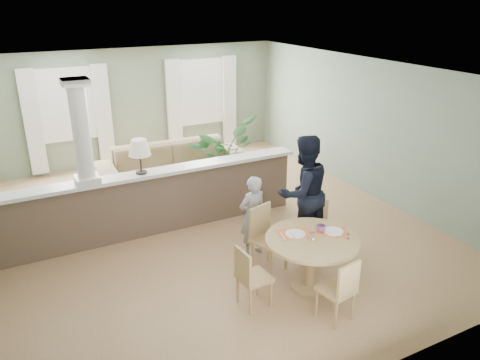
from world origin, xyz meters
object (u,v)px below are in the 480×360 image
man_person (303,193)px  chair_near (341,288)px  sofa (175,168)px  chair_far_boy (266,235)px  chair_far_man (315,224)px  houseplant (222,156)px  dining_table (312,248)px  chair_side (250,275)px  child_person (252,216)px

man_person → chair_near: bearing=67.5°
sofa → chair_far_boy: size_ratio=3.23×
chair_near → chair_far_man: bearing=-125.5°
sofa → houseplant: houseplant is taller
dining_table → chair_near: 0.79m
sofa → houseplant: 1.07m
sofa → chair_near: bearing=-83.9°
houseplant → chair_side: bearing=-110.0°
chair_far_boy → chair_side: bearing=-148.5°
child_person → chair_near: bearing=88.3°
sofa → man_person: bearing=-70.6°
chair_far_boy → chair_side: size_ratio=1.13×
houseplant → man_person: 2.56m
man_person → chair_side: bearing=32.4°
dining_table → man_person: bearing=61.9°
sofa → chair_far_man: (1.04, -3.46, 0.01)m
chair_far_boy → chair_near: (0.19, -1.50, -0.06)m
sofa → houseplant: (0.76, -0.67, 0.34)m
chair_near → sofa: bearing=-96.7°
chair_far_man → chair_side: (-1.59, -0.80, 0.00)m
chair_far_boy → chair_far_man: 0.93m
sofa → chair_near: 5.03m
chair_near → chair_far_boy: bearing=-92.9°
chair_far_man → chair_near: chair_near is taller
chair_far_man → man_person: size_ratio=0.46×
sofa → man_person: (0.96, -3.22, 0.47)m
chair_side → dining_table: bearing=-93.0°
man_person → chair_far_man: bearing=105.5°
houseplant → chair_far_boy: bearing=-102.8°
chair_near → chair_side: size_ratio=1.00×
chair_far_boy → man_person: 0.99m
chair_near → man_person: man_person is taller
man_person → sofa: bearing=-75.6°
houseplant → dining_table: bearing=-95.6°
chair_far_boy → chair_near: bearing=-99.5°
sofa → chair_near: size_ratio=3.65×
chair_far_man → houseplant: bearing=138.6°
chair_near → chair_side: chair_near is taller
chair_side → child_person: child_person is taller
chair_far_boy → man_person: (0.85, 0.31, 0.39)m
sofa → chair_side: 4.30m
houseplant → child_person: 2.51m
sofa → child_person: child_person is taller
chair_near → chair_side: bearing=-52.1°
dining_table → chair_far_man: size_ratio=1.48×
chair_far_man → sofa: bearing=149.7°
sofa → chair_near: sofa is taller
dining_table → child_person: bearing=103.4°
dining_table → man_person: 1.22m
sofa → dining_table: size_ratio=2.47×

